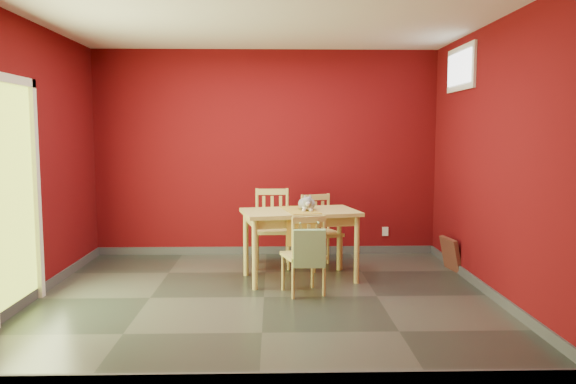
{
  "coord_description": "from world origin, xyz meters",
  "views": [
    {
      "loc": [
        0.1,
        -5.42,
        1.62
      ],
      "look_at": [
        0.25,
        0.45,
        1.0
      ],
      "focal_mm": 35.0,
      "sensor_mm": 36.0,
      "label": 1
    }
  ],
  "objects_px": {
    "tote_bag": "(309,248)",
    "cat": "(307,201)",
    "chair_near": "(305,254)",
    "picture_frame": "(451,254)",
    "dining_table": "(300,219)",
    "chair_far_right": "(320,231)",
    "chair_far_left": "(272,227)"
  },
  "relations": [
    {
      "from": "chair_near",
      "to": "tote_bag",
      "type": "distance_m",
      "value": 0.22
    },
    {
      "from": "dining_table",
      "to": "chair_far_right",
      "type": "distance_m",
      "value": 0.66
    },
    {
      "from": "dining_table",
      "to": "picture_frame",
      "type": "relative_size",
      "value": 3.36
    },
    {
      "from": "tote_bag",
      "to": "picture_frame",
      "type": "xyz_separation_m",
      "value": [
        1.75,
        1.13,
        -0.32
      ]
    },
    {
      "from": "tote_bag",
      "to": "cat",
      "type": "height_order",
      "value": "cat"
    },
    {
      "from": "chair_far_left",
      "to": "chair_far_right",
      "type": "height_order",
      "value": "chair_far_left"
    },
    {
      "from": "chair_far_left",
      "to": "cat",
      "type": "height_order",
      "value": "cat"
    },
    {
      "from": "dining_table",
      "to": "cat",
      "type": "xyz_separation_m",
      "value": [
        0.08,
        0.02,
        0.19
      ]
    },
    {
      "from": "chair_far_right",
      "to": "chair_near",
      "type": "xyz_separation_m",
      "value": [
        -0.25,
        -1.13,
        -0.03
      ]
    },
    {
      "from": "chair_far_left",
      "to": "picture_frame",
      "type": "relative_size",
      "value": 2.32
    },
    {
      "from": "chair_near",
      "to": "picture_frame",
      "type": "xyz_separation_m",
      "value": [
        1.78,
        0.94,
        -0.22
      ]
    },
    {
      "from": "dining_table",
      "to": "cat",
      "type": "height_order",
      "value": "cat"
    },
    {
      "from": "chair_near",
      "to": "cat",
      "type": "bearing_deg",
      "value": 84.67
    },
    {
      "from": "chair_far_left",
      "to": "picture_frame",
      "type": "distance_m",
      "value": 2.15
    },
    {
      "from": "chair_far_left",
      "to": "picture_frame",
      "type": "xyz_separation_m",
      "value": [
        2.11,
        -0.3,
        -0.28
      ]
    },
    {
      "from": "cat",
      "to": "tote_bag",
      "type": "bearing_deg",
      "value": -103.16
    },
    {
      "from": "dining_table",
      "to": "picture_frame",
      "type": "xyz_separation_m",
      "value": [
        1.8,
        0.36,
        -0.48
      ]
    },
    {
      "from": "chair_far_right",
      "to": "cat",
      "type": "bearing_deg",
      "value": -109.83
    },
    {
      "from": "chair_near",
      "to": "cat",
      "type": "height_order",
      "value": "cat"
    },
    {
      "from": "dining_table",
      "to": "tote_bag",
      "type": "xyz_separation_m",
      "value": [
        0.06,
        -0.78,
        -0.17
      ]
    },
    {
      "from": "chair_far_left",
      "to": "tote_bag",
      "type": "height_order",
      "value": "chair_far_left"
    },
    {
      "from": "chair_far_right",
      "to": "chair_near",
      "type": "bearing_deg",
      "value": -102.39
    },
    {
      "from": "chair_far_left",
      "to": "cat",
      "type": "bearing_deg",
      "value": -59.21
    },
    {
      "from": "chair_far_left",
      "to": "picture_frame",
      "type": "bearing_deg",
      "value": -8.12
    },
    {
      "from": "dining_table",
      "to": "chair_far_left",
      "type": "bearing_deg",
      "value": 114.82
    },
    {
      "from": "chair_near",
      "to": "cat",
      "type": "xyz_separation_m",
      "value": [
        0.06,
        0.6,
        0.46
      ]
    },
    {
      "from": "chair_far_right",
      "to": "chair_near",
      "type": "distance_m",
      "value": 1.16
    },
    {
      "from": "chair_far_right",
      "to": "cat",
      "type": "height_order",
      "value": "cat"
    },
    {
      "from": "dining_table",
      "to": "picture_frame",
      "type": "height_order",
      "value": "dining_table"
    },
    {
      "from": "tote_bag",
      "to": "cat",
      "type": "relative_size",
      "value": 1.11
    },
    {
      "from": "chair_far_right",
      "to": "tote_bag",
      "type": "xyz_separation_m",
      "value": [
        -0.21,
        -1.33,
        0.06
      ]
    },
    {
      "from": "dining_table",
      "to": "cat",
      "type": "relative_size",
      "value": 3.45
    }
  ]
}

